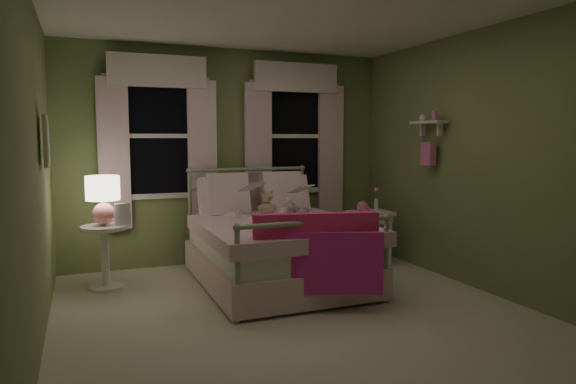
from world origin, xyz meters
name	(u,v)px	position (x,y,z in m)	size (l,w,h in m)	color
room_shell	(295,165)	(0.00, 0.00, 1.30)	(4.20, 4.20, 4.20)	beige
bed	(276,247)	(0.17, 0.94, 0.38)	(1.58, 2.04, 1.18)	white
pink_throw	(317,245)	(0.17, -0.08, 0.61)	(1.09, 0.46, 0.71)	#FC3180
child_left	(238,191)	(-0.11, 1.37, 0.94)	(0.27, 0.18, 0.74)	#F7D1DD
child_right	(285,191)	(0.45, 1.37, 0.93)	(0.35, 0.27, 0.72)	#F7D1DD
book_left	(245,192)	(-0.11, 1.12, 0.96)	(0.20, 0.27, 0.03)	beige
book_right	(294,194)	(0.45, 1.12, 0.92)	(0.20, 0.27, 0.02)	beige
teddy_bear	(267,205)	(0.17, 1.21, 0.79)	(0.22, 0.18, 0.30)	tan
nightstand_left	(105,248)	(-1.50, 1.39, 0.42)	(0.46, 0.46, 0.65)	white
table_lamp	(103,195)	(-1.50, 1.39, 0.95)	(0.33, 0.33, 0.49)	pink
book_nightstand	(115,225)	(-1.40, 1.31, 0.66)	(0.16, 0.22, 0.02)	beige
nightstand_right	(370,220)	(1.49, 1.24, 0.55)	(0.50, 0.40, 0.64)	white
pink_toy	(363,207)	(1.39, 1.24, 0.71)	(0.14, 0.18, 0.14)	pink
bud_vase	(376,199)	(1.61, 1.29, 0.79)	(0.06, 0.06, 0.28)	white
window_left	(159,130)	(-0.85, 2.03, 1.62)	(1.34, 0.13, 1.96)	black
window_right	(295,130)	(0.85, 2.03, 1.62)	(1.34, 0.13, 1.96)	black
wall_shelf	(428,138)	(1.90, 0.70, 1.52)	(0.15, 0.50, 0.60)	white
framed_picture	(46,141)	(-1.95, 0.60, 1.50)	(0.03, 0.32, 0.42)	beige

